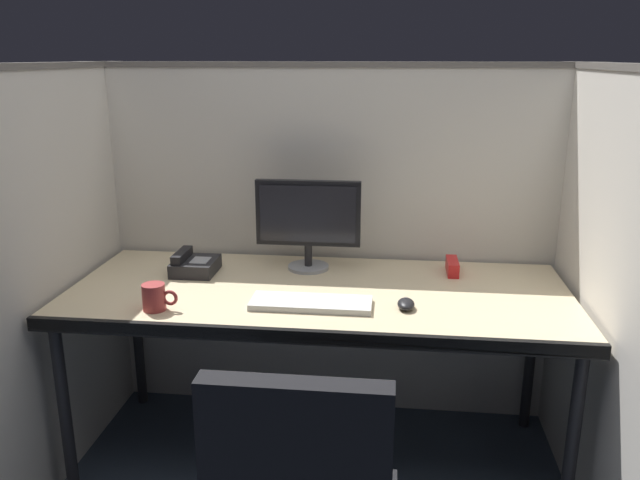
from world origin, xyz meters
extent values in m
cube|color=beige|center=(0.00, 0.74, 0.78)|extent=(2.20, 0.05, 1.55)
cube|color=#605B56|center=(0.00, 0.74, 1.56)|extent=(2.21, 0.06, 0.02)
cube|color=beige|center=(-0.99, 0.20, 0.78)|extent=(0.05, 1.40, 1.55)
cube|color=#605B56|center=(-0.99, 0.20, 1.56)|extent=(0.06, 1.41, 0.02)
cube|color=beige|center=(0.99, 0.20, 0.78)|extent=(0.05, 1.40, 1.55)
cube|color=#605B56|center=(0.99, 0.20, 1.56)|extent=(0.06, 1.41, 0.02)
cube|color=beige|center=(0.00, 0.30, 0.72)|extent=(1.90, 0.80, 0.04)
cube|color=black|center=(0.00, -0.09, 0.72)|extent=(1.90, 0.02, 0.05)
cylinder|color=black|center=(-0.89, -0.04, 0.35)|extent=(0.04, 0.04, 0.70)
cylinder|color=black|center=(0.89, -0.04, 0.35)|extent=(0.04, 0.04, 0.70)
cylinder|color=black|center=(-0.89, 0.64, 0.35)|extent=(0.04, 0.04, 0.70)
cylinder|color=black|center=(0.89, 0.64, 0.35)|extent=(0.04, 0.04, 0.70)
cylinder|color=gray|center=(-0.07, 0.54, 0.75)|extent=(0.17, 0.17, 0.01)
cylinder|color=black|center=(-0.07, 0.54, 0.80)|extent=(0.03, 0.03, 0.09)
cube|color=black|center=(-0.07, 0.54, 0.98)|extent=(0.43, 0.03, 0.27)
cube|color=black|center=(-0.07, 0.52, 0.98)|extent=(0.39, 0.01, 0.23)
cube|color=silver|center=(-0.01, 0.12, 0.75)|extent=(0.43, 0.15, 0.02)
ellipsoid|color=black|center=(0.33, 0.14, 0.76)|extent=(0.06, 0.10, 0.03)
cylinder|color=#59595B|center=(0.33, 0.16, 0.77)|extent=(0.01, 0.01, 0.01)
cylinder|color=#993333|center=(-0.55, 0.03, 0.79)|extent=(0.08, 0.08, 0.09)
torus|color=#993333|center=(-0.49, 0.03, 0.79)|extent=(0.06, 0.01, 0.06)
cube|color=red|center=(0.52, 0.55, 0.77)|extent=(0.04, 0.15, 0.06)
cube|color=black|center=(-0.52, 0.43, 0.77)|extent=(0.17, 0.19, 0.06)
cube|color=black|center=(-0.58, 0.43, 0.81)|extent=(0.04, 0.17, 0.03)
cube|color=gray|center=(-0.50, 0.42, 0.80)|extent=(0.07, 0.09, 0.00)
camera|label=1|loc=(0.27, -1.96, 1.59)|focal=35.65mm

